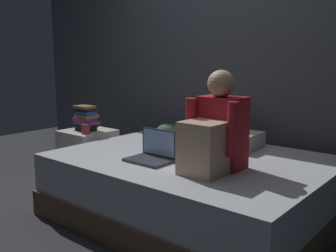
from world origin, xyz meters
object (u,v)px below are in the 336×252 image
at_px(nightstand, 88,156).
at_px(laptop, 153,153).
at_px(bed, 192,188).
at_px(person_sitting, 215,133).
at_px(book_stack, 86,119).
at_px(clothes_pile, 167,131).
at_px(mug, 86,129).
at_px(pillow, 225,138).

height_order(nightstand, laptop, laptop).
height_order(bed, person_sitting, person_sitting).
bearing_deg(nightstand, book_stack, -96.44).
distance_m(nightstand, laptop, 1.24).
bearing_deg(clothes_pile, mug, -137.08).
xyz_separation_m(person_sitting, mug, (-1.50, 0.12, -0.17)).
bearing_deg(person_sitting, clothes_pile, 146.00).
distance_m(mug, clothes_pile, 0.76).
distance_m(bed, person_sitting, 0.63).
height_order(nightstand, pillow, pillow).
bearing_deg(pillow, mug, -155.94).
bearing_deg(book_stack, pillow, 17.74).
height_order(bed, pillow, pillow).
height_order(bed, nightstand, nightstand).
distance_m(bed, nightstand, 1.30).
distance_m(pillow, clothes_pile, 0.63).
distance_m(nightstand, clothes_pile, 0.84).
height_order(laptop, clothes_pile, laptop).
distance_m(nightstand, book_stack, 0.38).
xyz_separation_m(person_sitting, book_stack, (-1.63, 0.23, -0.10)).
height_order(person_sitting, clothes_pile, person_sitting).
xyz_separation_m(laptop, pillow, (0.15, 0.73, 0.01)).
bearing_deg(person_sitting, mug, 175.39).
bearing_deg(laptop, bed, 63.42).
distance_m(bed, book_stack, 1.36).
xyz_separation_m(laptop, mug, (-1.03, 0.21, 0.02)).
height_order(pillow, clothes_pile, pillow).
bearing_deg(nightstand, mug, -42.69).
bearing_deg(book_stack, clothes_pile, 30.74).
distance_m(person_sitting, pillow, 0.74).
xyz_separation_m(bed, mug, (-1.17, -0.08, 0.33)).
xyz_separation_m(bed, pillow, (0.01, 0.45, 0.31)).
xyz_separation_m(person_sitting, pillow, (-0.32, 0.65, -0.19)).
height_order(bed, clothes_pile, clothes_pile).
relative_size(book_stack, mug, 2.73).
relative_size(laptop, pillow, 0.57).
relative_size(nightstand, person_sitting, 0.81).
relative_size(bed, book_stack, 8.13).
height_order(laptop, mug, laptop).
bearing_deg(mug, pillow, 24.06).
xyz_separation_m(bed, nightstand, (-1.30, 0.04, 0.02)).
bearing_deg(nightstand, person_sitting, -8.41).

